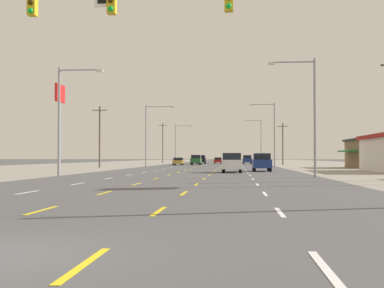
% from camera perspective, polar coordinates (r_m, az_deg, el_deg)
% --- Properties ---
extents(ground_plane, '(572.00, 572.00, 0.00)m').
position_cam_1_polar(ground_plane, '(74.22, 1.63, -2.64)').
color(ground_plane, '#4C4C4F').
extents(lot_apron_left, '(28.00, 440.00, 0.01)m').
position_cam_1_polar(lot_apron_left, '(79.49, -16.50, -2.50)').
color(lot_apron_left, gray).
rests_on(lot_apron_left, ground).
extents(lane_markings, '(10.64, 227.60, 0.01)m').
position_cam_1_polar(lane_markings, '(112.68, 2.68, -2.22)').
color(lane_markings, white).
rests_on(lane_markings, ground).
extents(signal_span_wire, '(26.07, 0.53, 8.80)m').
position_cam_1_polar(signal_span_wire, '(19.03, -8.84, 9.45)').
color(signal_span_wire, brown).
rests_on(signal_span_wire, ground).
extents(suv_inner_right_nearest, '(1.98, 4.90, 1.98)m').
position_cam_1_polar(suv_inner_right_nearest, '(53.27, 4.38, -2.02)').
color(suv_inner_right_nearest, white).
rests_on(suv_inner_right_nearest, ground).
extents(suv_far_right_near, '(1.98, 4.90, 1.98)m').
position_cam_1_polar(suv_far_right_near, '(57.99, 7.61, -1.96)').
color(suv_far_right_near, navy).
rests_on(suv_far_right_near, ground).
extents(sedan_far_left_mid, '(1.80, 4.50, 1.46)m').
position_cam_1_polar(sedan_far_left_mid, '(99.58, -1.51, -1.90)').
color(sedan_far_left_mid, '#B28C33').
rests_on(sedan_far_left_mid, ground).
extents(suv_inner_left_midfar, '(1.98, 4.90, 1.98)m').
position_cam_1_polar(suv_inner_left_midfar, '(104.16, 0.46, -1.73)').
color(suv_inner_left_midfar, '#235B2D').
rests_on(suv_inner_left_midfar, ground).
extents(suv_inner_left_far, '(1.98, 4.90, 1.98)m').
position_cam_1_polar(suv_inner_left_far, '(119.04, 1.02, -1.69)').
color(suv_inner_left_far, black).
rests_on(suv_inner_left_far, ground).
extents(suv_far_right_farther, '(1.98, 4.90, 1.98)m').
position_cam_1_polar(suv_far_right_farther, '(119.47, 6.04, -1.68)').
color(suv_far_right_farther, navy).
rests_on(suv_far_right_farther, ground).
extents(sedan_center_turn_farthest, '(1.80, 4.50, 1.46)m').
position_cam_1_polar(sedan_center_turn_farthest, '(125.32, 2.86, -1.79)').
color(sedan_center_turn_farthest, red).
rests_on(sedan_center_turn_farthest, ground).
extents(pole_sign_left_row_1, '(0.24, 2.55, 9.18)m').
position_cam_1_polar(pole_sign_left_row_1, '(56.45, -14.22, 4.29)').
color(pole_sign_left_row_1, gray).
rests_on(pole_sign_left_row_1, ground).
extents(streetlight_left_row_0, '(3.67, 0.26, 8.84)m').
position_cam_1_polar(streetlight_left_row_0, '(43.30, -13.85, 3.30)').
color(streetlight_left_row_0, gray).
rests_on(streetlight_left_row_0, ground).
extents(streetlight_right_row_0, '(3.67, 0.26, 9.23)m').
position_cam_1_polar(streetlight_right_row_0, '(41.48, 12.77, 3.78)').
color(streetlight_right_row_0, gray).
rests_on(streetlight_right_row_0, ground).
extents(streetlight_left_row_1, '(4.68, 0.26, 9.85)m').
position_cam_1_polar(streetlight_left_row_1, '(83.36, -4.71, 1.46)').
color(streetlight_left_row_1, gray).
rests_on(streetlight_left_row_1, ground).
extents(streetlight_right_row_1, '(3.95, 0.26, 10.07)m').
position_cam_1_polar(streetlight_right_row_1, '(82.44, 8.73, 1.52)').
color(streetlight_right_row_1, gray).
rests_on(streetlight_right_row_1, ground).
extents(streetlight_left_row_2, '(4.09, 0.26, 9.26)m').
position_cam_1_polar(streetlight_left_row_2, '(124.17, -1.64, 0.34)').
color(streetlight_left_row_2, gray).
rests_on(streetlight_left_row_2, ground).
extents(streetlight_right_row_2, '(4.10, 0.26, 10.40)m').
position_cam_1_polar(streetlight_right_row_2, '(123.57, 7.38, 0.63)').
color(streetlight_right_row_2, gray).
rests_on(streetlight_right_row_2, ground).
extents(utility_pole_left_row_1, '(2.20, 0.26, 9.03)m').
position_cam_1_polar(utility_pole_left_row_1, '(77.42, -10.05, 0.91)').
color(utility_pole_left_row_1, brown).
rests_on(utility_pole_left_row_1, ground).
extents(utility_pole_right_row_2, '(2.20, 0.26, 8.21)m').
position_cam_1_polar(utility_pole_right_row_2, '(104.01, 9.89, 0.10)').
color(utility_pole_right_row_2, brown).
rests_on(utility_pole_right_row_2, ground).
extents(utility_pole_left_row_3, '(2.20, 0.26, 10.34)m').
position_cam_1_polar(utility_pole_left_row_3, '(134.85, -3.21, 0.19)').
color(utility_pole_left_row_3, brown).
rests_on(utility_pole_left_row_3, ground).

